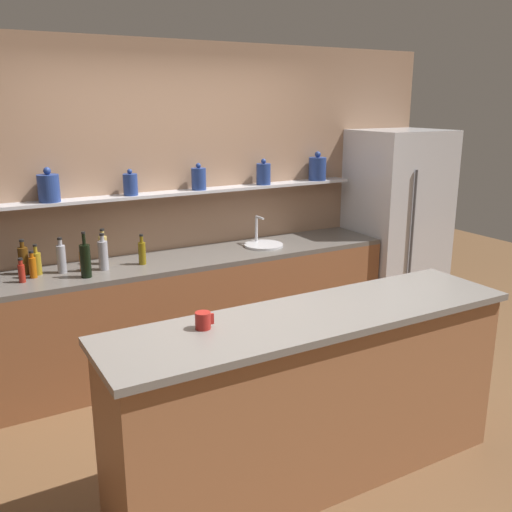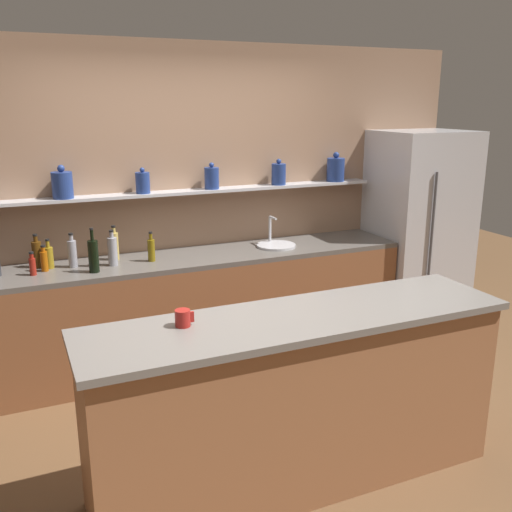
{
  "view_description": "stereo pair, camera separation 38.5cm",
  "coord_description": "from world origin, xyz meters",
  "px_view_note": "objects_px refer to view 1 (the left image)",
  "views": [
    {
      "loc": [
        -1.71,
        -2.87,
        2.13
      ],
      "look_at": [
        0.13,
        0.37,
        1.12
      ],
      "focal_mm": 40.0,
      "sensor_mm": 36.0,
      "label": 1
    },
    {
      "loc": [
        -1.37,
        -3.04,
        2.13
      ],
      "look_at": [
        0.13,
        0.37,
        1.12
      ],
      "focal_mm": 40.0,
      "sensor_mm": 36.0,
      "label": 2
    }
  ],
  "objects_px": {
    "bottle_sauce_4": "(33,266)",
    "coffee_mug": "(203,321)",
    "bottle_spirit_0": "(61,258)",
    "bottle_wine_7": "(85,260)",
    "refrigerator": "(396,227)",
    "bottle_spirit_9": "(103,249)",
    "bottle_spirit_1": "(103,255)",
    "bottle_sauce_2": "(83,260)",
    "bottle_sauce_6": "(22,272)",
    "bottle_spirit_5": "(24,260)",
    "bottle_oil_8": "(142,252)",
    "sink_fixture": "(263,244)",
    "bottle_oil_3": "(37,263)"
  },
  "relations": [
    {
      "from": "sink_fixture",
      "to": "coffee_mug",
      "type": "distance_m",
      "value": 2.12
    },
    {
      "from": "bottle_oil_3",
      "to": "bottle_spirit_5",
      "type": "height_order",
      "value": "bottle_spirit_5"
    },
    {
      "from": "bottle_spirit_5",
      "to": "bottle_oil_8",
      "type": "height_order",
      "value": "bottle_spirit_5"
    },
    {
      "from": "bottle_oil_3",
      "to": "bottle_sauce_4",
      "type": "xyz_separation_m",
      "value": [
        -0.04,
        -0.07,
        -0.0
      ]
    },
    {
      "from": "bottle_sauce_6",
      "to": "bottle_wine_7",
      "type": "relative_size",
      "value": 0.52
    },
    {
      "from": "bottle_oil_3",
      "to": "bottle_spirit_5",
      "type": "bearing_deg",
      "value": 142.38
    },
    {
      "from": "sink_fixture",
      "to": "bottle_spirit_5",
      "type": "bearing_deg",
      "value": 175.69
    },
    {
      "from": "sink_fixture",
      "to": "bottle_spirit_0",
      "type": "height_order",
      "value": "bottle_spirit_0"
    },
    {
      "from": "bottle_sauce_6",
      "to": "bottle_oil_8",
      "type": "relative_size",
      "value": 0.74
    },
    {
      "from": "sink_fixture",
      "to": "bottle_spirit_0",
      "type": "xyz_separation_m",
      "value": [
        -1.67,
        0.04,
        0.09
      ]
    },
    {
      "from": "bottle_spirit_0",
      "to": "bottle_oil_8",
      "type": "height_order",
      "value": "bottle_spirit_0"
    },
    {
      "from": "bottle_wine_7",
      "to": "bottle_sauce_6",
      "type": "bearing_deg",
      "value": 166.44
    },
    {
      "from": "bottle_spirit_0",
      "to": "bottle_wine_7",
      "type": "xyz_separation_m",
      "value": [
        0.13,
        -0.2,
        0.02
      ]
    },
    {
      "from": "bottle_spirit_0",
      "to": "bottle_wine_7",
      "type": "distance_m",
      "value": 0.24
    },
    {
      "from": "bottle_sauce_6",
      "to": "bottle_spirit_9",
      "type": "distance_m",
      "value": 0.64
    },
    {
      "from": "bottle_sauce_6",
      "to": "bottle_wine_7",
      "type": "height_order",
      "value": "bottle_wine_7"
    },
    {
      "from": "bottle_sauce_4",
      "to": "bottle_oil_3",
      "type": "bearing_deg",
      "value": 60.12
    },
    {
      "from": "bottle_spirit_9",
      "to": "coffee_mug",
      "type": "distance_m",
      "value": 1.78
    },
    {
      "from": "refrigerator",
      "to": "bottle_spirit_0",
      "type": "xyz_separation_m",
      "value": [
        -3.15,
        0.09,
        0.1
      ]
    },
    {
      "from": "bottle_spirit_5",
      "to": "bottle_oil_8",
      "type": "distance_m",
      "value": 0.84
    },
    {
      "from": "bottle_spirit_0",
      "to": "bottle_wine_7",
      "type": "bearing_deg",
      "value": -57.58
    },
    {
      "from": "bottle_spirit_0",
      "to": "bottle_sauce_4",
      "type": "height_order",
      "value": "bottle_spirit_0"
    },
    {
      "from": "bottle_sauce_6",
      "to": "coffee_mug",
      "type": "height_order",
      "value": "coffee_mug"
    },
    {
      "from": "bottle_spirit_1",
      "to": "bottle_sauce_4",
      "type": "bearing_deg",
      "value": 174.66
    },
    {
      "from": "bottle_spirit_5",
      "to": "bottle_spirit_9",
      "type": "xyz_separation_m",
      "value": [
        0.57,
        -0.02,
        0.01
      ]
    },
    {
      "from": "bottle_sauce_6",
      "to": "bottle_oil_8",
      "type": "xyz_separation_m",
      "value": [
        0.87,
        0.02,
        0.02
      ]
    },
    {
      "from": "bottle_sauce_6",
      "to": "coffee_mug",
      "type": "xyz_separation_m",
      "value": [
        0.64,
        -1.6,
        0.07
      ]
    },
    {
      "from": "bottle_spirit_0",
      "to": "bottle_spirit_1",
      "type": "height_order",
      "value": "bottle_spirit_1"
    },
    {
      "from": "bottle_sauce_2",
      "to": "bottle_oil_8",
      "type": "height_order",
      "value": "bottle_oil_8"
    },
    {
      "from": "bottle_sauce_4",
      "to": "coffee_mug",
      "type": "bearing_deg",
      "value": -71.5
    },
    {
      "from": "bottle_sauce_6",
      "to": "coffee_mug",
      "type": "relative_size",
      "value": 1.75
    },
    {
      "from": "bottle_spirit_1",
      "to": "bottle_spirit_9",
      "type": "height_order",
      "value": "same"
    },
    {
      "from": "refrigerator",
      "to": "bottle_spirit_9",
      "type": "xyz_separation_m",
      "value": [
        -2.83,
        0.17,
        0.1
      ]
    },
    {
      "from": "coffee_mug",
      "to": "bottle_wine_7",
      "type": "bearing_deg",
      "value": 98.67
    },
    {
      "from": "refrigerator",
      "to": "sink_fixture",
      "type": "bearing_deg",
      "value": 178.14
    },
    {
      "from": "bottle_spirit_1",
      "to": "bottle_sauce_4",
      "type": "relative_size",
      "value": 1.4
    },
    {
      "from": "bottle_spirit_0",
      "to": "bottle_sauce_4",
      "type": "relative_size",
      "value": 1.34
    },
    {
      "from": "bottle_oil_3",
      "to": "sink_fixture",
      "type": "bearing_deg",
      "value": -2.63
    },
    {
      "from": "bottle_sauce_6",
      "to": "bottle_spirit_9",
      "type": "height_order",
      "value": "bottle_spirit_9"
    },
    {
      "from": "bottle_spirit_1",
      "to": "bottle_sauce_2",
      "type": "height_order",
      "value": "bottle_spirit_1"
    },
    {
      "from": "bottle_wine_7",
      "to": "bottle_oil_8",
      "type": "height_order",
      "value": "bottle_wine_7"
    },
    {
      "from": "bottle_sauce_2",
      "to": "bottle_sauce_4",
      "type": "xyz_separation_m",
      "value": [
        -0.35,
        0.01,
        0.0
      ]
    },
    {
      "from": "sink_fixture",
      "to": "bottle_sauce_4",
      "type": "height_order",
      "value": "sink_fixture"
    },
    {
      "from": "bottle_spirit_1",
      "to": "bottle_spirit_9",
      "type": "distance_m",
      "value": 0.16
    },
    {
      "from": "bottle_sauce_2",
      "to": "bottle_sauce_4",
      "type": "bearing_deg",
      "value": 177.93
    },
    {
      "from": "bottle_spirit_5",
      "to": "coffee_mug",
      "type": "bearing_deg",
      "value": -71.58
    },
    {
      "from": "bottle_spirit_1",
      "to": "bottle_sauce_2",
      "type": "relative_size",
      "value": 1.41
    },
    {
      "from": "sink_fixture",
      "to": "bottle_spirit_5",
      "type": "relative_size",
      "value": 1.31
    },
    {
      "from": "bottle_spirit_5",
      "to": "bottle_oil_8",
      "type": "relative_size",
      "value": 1.09
    },
    {
      "from": "sink_fixture",
      "to": "bottle_sauce_4",
      "type": "relative_size",
      "value": 1.71
    }
  ]
}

